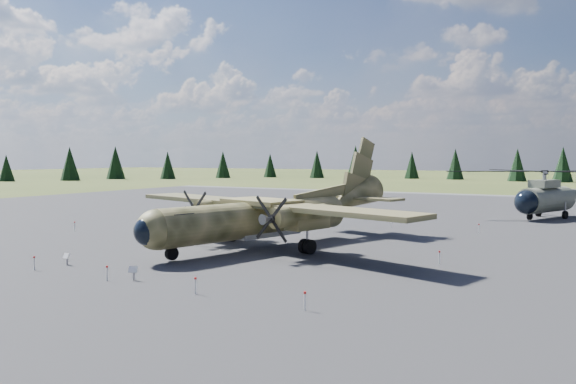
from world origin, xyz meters
The scene contains 8 objects.
ground centered at (0.00, 0.00, 0.00)m, with size 500.00×500.00×0.00m, color #535827.
apron centered at (0.00, 10.00, 0.00)m, with size 120.00×120.00×0.04m, color #5A595E.
transport_plane centered at (3.63, 1.09, 2.58)m, with size 26.97×24.08×8.99m.
helicopter_near centered at (20.17, 32.23, 3.75)m, with size 27.28×27.28×5.29m.
info_placard_left centered at (-3.71, -11.43, 0.49)m, with size 0.49×0.24×0.74m.
info_placard_right centered at (3.10, -12.69, 0.53)m, with size 0.55×0.36×0.79m.
barrier_fence centered at (-0.46, -0.08, 0.51)m, with size 33.12×29.62×0.85m.
treeline centered at (-1.28, -1.36, 4.73)m, with size 295.65×289.30×10.95m.
Camera 1 is at (25.02, -34.93, 6.68)m, focal length 35.00 mm.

